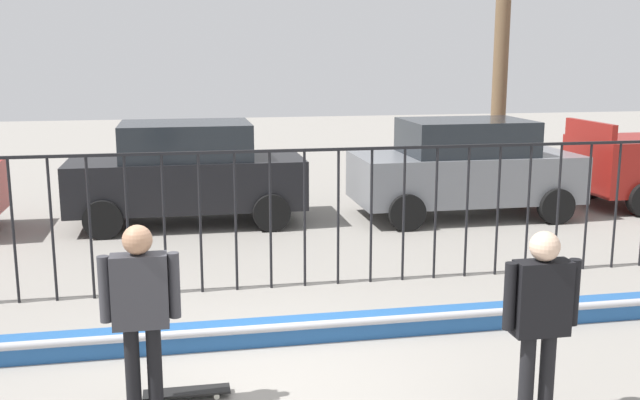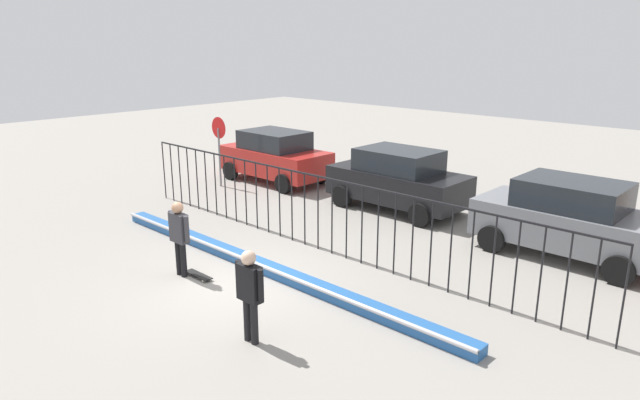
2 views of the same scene
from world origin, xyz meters
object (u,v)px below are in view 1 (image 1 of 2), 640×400
skateboard (187,392)px  parked_car_gray (465,167)px  skateboarder (140,302)px  camera_operator (541,309)px  parked_car_black (187,172)px

skateboard → parked_car_gray: (5.46, 6.87, 0.91)m
skateboarder → camera_operator: size_ratio=1.01×
skateboard → parked_car_gray: 8.83m
parked_car_black → parked_car_gray: same height
skateboard → parked_car_black: 7.37m
camera_operator → parked_car_gray: (2.48, 7.87, -0.05)m
camera_operator → parked_car_gray: size_ratio=0.39×
skateboarder → parked_car_gray: parked_car_gray is taller
skateboarder → camera_operator: skateboarder is taller
skateboarder → camera_operator: (3.35, -0.81, -0.01)m
skateboard → skateboarder: bearing=-157.4°
skateboarder → parked_car_gray: bearing=57.7°
parked_car_black → parked_car_gray: 5.34m
camera_operator → parked_car_black: 8.78m
skateboard → camera_operator: 3.29m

